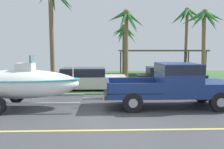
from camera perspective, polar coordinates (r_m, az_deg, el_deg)
ground at (r=17.37m, az=1.16°, el=-2.21°), size 36.00×22.00×0.11m
pickup_truck_towing at (r=10.49m, az=15.55°, el=-2.01°), size 5.60×2.04×1.92m
boat_on_trailer at (r=10.64m, az=-21.84°, el=-2.11°), size 6.36×2.19×2.27m
parked_sedan_near at (r=15.81m, az=13.82°, el=-0.71°), size 4.43×1.83×1.38m
parked_sedan_far at (r=14.52m, az=-6.29°, el=-1.15°), size 4.77×1.94×1.38m
carport_awning at (r=22.95m, az=11.66°, el=5.69°), size 7.75×4.74×2.50m
palm_tree_near_left at (r=22.49m, az=3.11°, el=9.31°), size 2.54×2.93×4.97m
palm_tree_near_right at (r=16.08m, az=-14.54°, el=16.52°), size 2.94×2.89×6.85m
palm_tree_mid at (r=25.25m, az=17.90°, el=12.53°), size 3.48×3.13×6.77m
palm_tree_far_left at (r=19.37m, az=3.65°, el=11.63°), size 3.23×2.94×5.79m
palm_tree_far_right at (r=21.24m, az=21.85°, el=11.48°), size 3.51×3.54×5.88m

